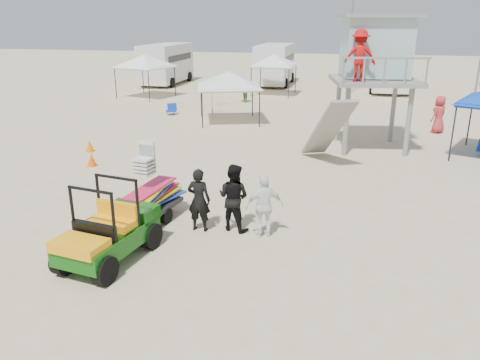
% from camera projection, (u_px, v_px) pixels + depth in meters
% --- Properties ---
extents(ground, '(140.00, 140.00, 0.00)m').
position_uv_depth(ground, '(185.00, 283.00, 9.76)').
color(ground, beige).
rests_on(ground, ground).
extents(utility_cart, '(1.59, 2.60, 1.85)m').
position_uv_depth(utility_cart, '(106.00, 226.00, 10.38)').
color(utility_cart, '#0D510C').
rests_on(utility_cart, ground).
extents(surf_trailer, '(1.42, 2.22, 1.95)m').
position_uv_depth(surf_trailer, '(149.00, 193.00, 12.55)').
color(surf_trailer, black).
rests_on(surf_trailer, ground).
extents(man_left, '(0.62, 0.42, 1.67)m').
position_uv_depth(man_left, '(199.00, 200.00, 11.95)').
color(man_left, black).
rests_on(man_left, ground).
extents(man_mid, '(1.02, 0.89, 1.77)m').
position_uv_depth(man_mid, '(233.00, 197.00, 11.98)').
color(man_mid, black).
rests_on(man_mid, ground).
extents(man_right, '(1.04, 0.75, 1.63)m').
position_uv_depth(man_right, '(264.00, 206.00, 11.60)').
color(man_right, white).
rests_on(man_right, ground).
extents(lifeguard_tower, '(3.81, 3.81, 5.29)m').
position_uv_depth(lifeguard_tower, '(374.00, 52.00, 18.88)').
color(lifeguard_tower, gray).
rests_on(lifeguard_tower, ground).
extents(canopy_white_a, '(3.85, 3.85, 3.06)m').
position_uv_depth(canopy_white_a, '(229.00, 74.00, 24.29)').
color(canopy_white_a, black).
rests_on(canopy_white_a, ground).
extents(canopy_white_b, '(3.79, 3.79, 3.30)m').
position_uv_depth(canopy_white_b, '(144.00, 57.00, 32.19)').
color(canopy_white_b, black).
rests_on(canopy_white_b, ground).
extents(canopy_white_c, '(3.03, 3.03, 3.27)m').
position_uv_depth(canopy_white_c, '(274.00, 56.00, 33.27)').
color(canopy_white_c, black).
rests_on(canopy_white_c, ground).
extents(umbrella_a, '(2.30, 2.34, 1.85)m').
position_uv_depth(umbrella_a, '(212.00, 98.00, 26.91)').
color(umbrella_a, red).
rests_on(umbrella_a, ground).
extents(umbrella_b, '(2.81, 2.81, 1.81)m').
position_uv_depth(umbrella_b, '(218.00, 92.00, 29.43)').
color(umbrella_b, gold).
rests_on(umbrella_b, ground).
extents(cone_near, '(0.34, 0.34, 0.50)m').
position_uv_depth(cone_near, '(92.00, 159.00, 17.46)').
color(cone_near, '#FF5A08').
rests_on(cone_near, ground).
extents(cone_far, '(0.34, 0.34, 0.50)m').
position_uv_depth(cone_far, '(90.00, 146.00, 19.37)').
color(cone_far, orange).
rests_on(cone_far, ground).
extents(beach_chair_a, '(0.72, 0.81, 0.64)m').
position_uv_depth(beach_chair_a, '(172.00, 109.00, 26.91)').
color(beach_chair_a, '#0F38AA').
rests_on(beach_chair_a, ground).
extents(rv_far_left, '(2.64, 6.80, 3.25)m').
position_uv_depth(rv_far_left, '(166.00, 62.00, 39.35)').
color(rv_far_left, silver).
rests_on(rv_far_left, ground).
extents(rv_mid_left, '(2.65, 6.50, 3.25)m').
position_uv_depth(rv_mid_left, '(275.00, 63.00, 38.85)').
color(rv_mid_left, silver).
rests_on(rv_mid_left, ground).
extents(rv_mid_right, '(2.64, 7.00, 3.25)m').
position_uv_depth(rv_mid_right, '(389.00, 67.00, 35.58)').
color(rv_mid_right, silver).
rests_on(rv_mid_right, ground).
extents(light_pole_left, '(0.14, 0.14, 8.00)m').
position_uv_depth(light_pole_left, '(350.00, 38.00, 32.73)').
color(light_pole_left, slate).
rests_on(light_pole_left, ground).
extents(distant_beachgoers, '(11.98, 7.48, 1.79)m').
position_uv_depth(distant_beachgoers, '(334.00, 101.00, 26.19)').
color(distant_beachgoers, '#4E7747').
rests_on(distant_beachgoers, ground).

